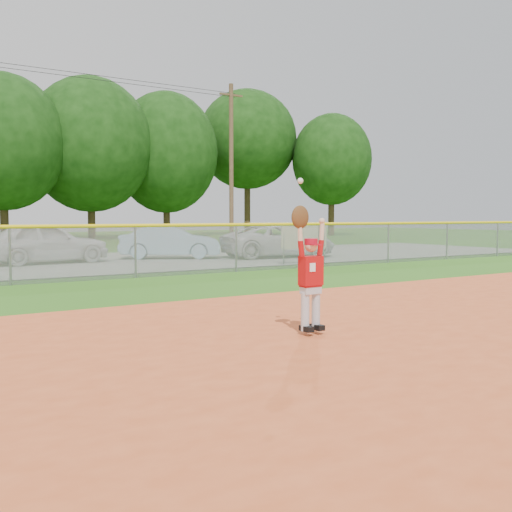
{
  "coord_description": "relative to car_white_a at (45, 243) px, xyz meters",
  "views": [
    {
      "loc": [
        -5.72,
        -5.59,
        1.77
      ],
      "look_at": [
        -0.66,
        2.47,
        1.1
      ],
      "focal_mm": 40.0,
      "sensor_mm": 36.0,
      "label": 1
    }
  ],
  "objects": [
    {
      "name": "sponsor_sign",
      "position": [
        7.89,
        -5.33,
        0.21
      ],
      "size": [
        1.63,
        0.63,
        1.52
      ],
      "color": "gray",
      "rests_on": "ground"
    },
    {
      "name": "car_white_b",
      "position": [
        9.13,
        -1.92,
        -0.08
      ],
      "size": [
        5.18,
        2.99,
        1.36
      ],
      "primitive_type": "imported",
      "rotation": [
        0.0,
        0.0,
        1.41
      ],
      "color": "silver",
      "rests_on": "parking_strip"
    },
    {
      "name": "car_white_a",
      "position": [
        0.0,
        0.0,
        0.0
      ],
      "size": [
        4.65,
        2.27,
        1.53
      ],
      "primitive_type": "imported",
      "rotation": [
        0.0,
        0.0,
        1.68
      ],
      "color": "silver",
      "rests_on": "parking_strip"
    },
    {
      "name": "car_blue",
      "position": [
        4.9,
        -0.19,
        -0.09
      ],
      "size": [
        4.29,
        3.14,
        1.35
      ],
      "primitive_type": "imported",
      "rotation": [
        0.0,
        0.0,
        1.1
      ],
      "color": "#8EB5D3",
      "rests_on": "parking_strip"
    },
    {
      "name": "ground",
      "position": [
        1.14,
        -16.31,
        -0.79
      ],
      "size": [
        120.0,
        120.0,
        0.0
      ],
      "primitive_type": "plane",
      "color": "#2B6015",
      "rests_on": "ground"
    },
    {
      "name": "outfield_fence",
      "position": [
        1.14,
        -6.31,
        0.09
      ],
      "size": [
        40.06,
        0.1,
        1.55
      ],
      "color": "gray",
      "rests_on": "ground"
    },
    {
      "name": "tree_line",
      "position": [
        2.1,
        21.59,
        6.74
      ],
      "size": [
        62.37,
        13.0,
        14.43
      ],
      "color": "#422D1C",
      "rests_on": "ground"
    },
    {
      "name": "parking_strip",
      "position": [
        1.14,
        -0.31,
        -0.78
      ],
      "size": [
        44.0,
        10.0,
        0.03
      ],
      "primitive_type": "cube",
      "color": "gray",
      "rests_on": "ground"
    },
    {
      "name": "power_lines",
      "position": [
        2.14,
        5.69,
        3.88
      ],
      "size": [
        19.4,
        0.24,
        9.0
      ],
      "color": "#4C3823",
      "rests_on": "ground"
    },
    {
      "name": "ballplayer",
      "position": [
        0.45,
        -15.35,
        0.21
      ],
      "size": [
        0.6,
        0.26,
        2.21
      ],
      "color": "silver",
      "rests_on": "ground"
    }
  ]
}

